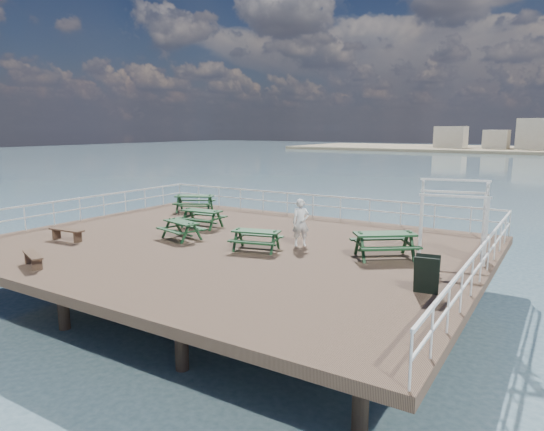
{
  "coord_description": "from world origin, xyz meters",
  "views": [
    {
      "loc": [
        10.84,
        -14.36,
        4.32
      ],
      "look_at": [
        1.42,
        0.73,
        1.1
      ],
      "focal_mm": 32.0,
      "sensor_mm": 36.0,
      "label": 1
    }
  ],
  "objects_px": {
    "picnic_table_c": "(385,240)",
    "trellis_arbor": "(452,224)",
    "picnic_table_e": "(256,236)",
    "picnic_table_b": "(202,215)",
    "picnic_table_d": "(181,226)",
    "flat_bench_near": "(33,257)",
    "picnic_table_a": "(194,200)",
    "flat_bench_far": "(67,232)",
    "person": "(301,223)"
  },
  "relations": [
    {
      "from": "picnic_table_b",
      "to": "trellis_arbor",
      "type": "relative_size",
      "value": 0.71
    },
    {
      "from": "picnic_table_d",
      "to": "picnic_table_b",
      "type": "bearing_deg",
      "value": 124.59
    },
    {
      "from": "picnic_table_c",
      "to": "flat_bench_far",
      "type": "bearing_deg",
      "value": 162.85
    },
    {
      "from": "picnic_table_e",
      "to": "flat_bench_near",
      "type": "relative_size",
      "value": 1.37
    },
    {
      "from": "picnic_table_c",
      "to": "picnic_table_b",
      "type": "bearing_deg",
      "value": 138.28
    },
    {
      "from": "picnic_table_d",
      "to": "trellis_arbor",
      "type": "xyz_separation_m",
      "value": [
        9.69,
        2.48,
        0.68
      ]
    },
    {
      "from": "picnic_table_d",
      "to": "person",
      "type": "height_order",
      "value": "person"
    },
    {
      "from": "trellis_arbor",
      "to": "person",
      "type": "relative_size",
      "value": 1.53
    },
    {
      "from": "picnic_table_d",
      "to": "person",
      "type": "relative_size",
      "value": 1.09
    },
    {
      "from": "picnic_table_e",
      "to": "trellis_arbor",
      "type": "distance_m",
      "value": 6.67
    },
    {
      "from": "picnic_table_a",
      "to": "picnic_table_b",
      "type": "height_order",
      "value": "picnic_table_a"
    },
    {
      "from": "picnic_table_e",
      "to": "trellis_arbor",
      "type": "height_order",
      "value": "trellis_arbor"
    },
    {
      "from": "picnic_table_c",
      "to": "flat_bench_near",
      "type": "relative_size",
      "value": 1.8
    },
    {
      "from": "trellis_arbor",
      "to": "picnic_table_c",
      "type": "bearing_deg",
      "value": -165.33
    },
    {
      "from": "picnic_table_c",
      "to": "picnic_table_a",
      "type": "bearing_deg",
      "value": 125.25
    },
    {
      "from": "picnic_table_a",
      "to": "picnic_table_d",
      "type": "bearing_deg",
      "value": -81.83
    },
    {
      "from": "picnic_table_c",
      "to": "flat_bench_far",
      "type": "xyz_separation_m",
      "value": [
        -11.33,
        -4.07,
        -0.28
      ]
    },
    {
      "from": "picnic_table_b",
      "to": "picnic_table_c",
      "type": "distance_m",
      "value": 8.58
    },
    {
      "from": "flat_bench_near",
      "to": "person",
      "type": "relative_size",
      "value": 0.82
    },
    {
      "from": "trellis_arbor",
      "to": "person",
      "type": "height_order",
      "value": "trellis_arbor"
    },
    {
      "from": "picnic_table_c",
      "to": "trellis_arbor",
      "type": "height_order",
      "value": "trellis_arbor"
    },
    {
      "from": "flat_bench_near",
      "to": "trellis_arbor",
      "type": "bearing_deg",
      "value": 56.55
    },
    {
      "from": "picnic_table_b",
      "to": "person",
      "type": "xyz_separation_m",
      "value": [
        5.33,
        -0.69,
        0.32
      ]
    },
    {
      "from": "flat_bench_near",
      "to": "flat_bench_far",
      "type": "distance_m",
      "value": 3.59
    },
    {
      "from": "flat_bench_near",
      "to": "picnic_table_b",
      "type": "bearing_deg",
      "value": 106.96
    },
    {
      "from": "picnic_table_a",
      "to": "picnic_table_c",
      "type": "bearing_deg",
      "value": -46.03
    },
    {
      "from": "flat_bench_near",
      "to": "trellis_arbor",
      "type": "height_order",
      "value": "trellis_arbor"
    },
    {
      "from": "picnic_table_d",
      "to": "flat_bench_near",
      "type": "height_order",
      "value": "picnic_table_d"
    },
    {
      "from": "picnic_table_d",
      "to": "trellis_arbor",
      "type": "distance_m",
      "value": 10.03
    },
    {
      "from": "picnic_table_e",
      "to": "person",
      "type": "distance_m",
      "value": 1.8
    },
    {
      "from": "picnic_table_e",
      "to": "flat_bench_far",
      "type": "height_order",
      "value": "picnic_table_e"
    },
    {
      "from": "picnic_table_b",
      "to": "picnic_table_c",
      "type": "relative_size",
      "value": 0.73
    },
    {
      "from": "flat_bench_far",
      "to": "trellis_arbor",
      "type": "height_order",
      "value": "trellis_arbor"
    },
    {
      "from": "picnic_table_c",
      "to": "picnic_table_d",
      "type": "bearing_deg",
      "value": 153.77
    },
    {
      "from": "picnic_table_b",
      "to": "flat_bench_far",
      "type": "height_order",
      "value": "picnic_table_b"
    },
    {
      "from": "picnic_table_a",
      "to": "picnic_table_e",
      "type": "relative_size",
      "value": 1.26
    },
    {
      "from": "trellis_arbor",
      "to": "picnic_table_e",
      "type": "bearing_deg",
      "value": -171.55
    },
    {
      "from": "flat_bench_near",
      "to": "flat_bench_far",
      "type": "height_order",
      "value": "flat_bench_far"
    },
    {
      "from": "picnic_table_e",
      "to": "picnic_table_d",
      "type": "bearing_deg",
      "value": 166.48
    },
    {
      "from": "trellis_arbor",
      "to": "picnic_table_a",
      "type": "bearing_deg",
      "value": 155.64
    },
    {
      "from": "flat_bench_near",
      "to": "flat_bench_far",
      "type": "xyz_separation_m",
      "value": [
        -2.25,
        2.8,
        0.04
      ]
    },
    {
      "from": "picnic_table_b",
      "to": "picnic_table_d",
      "type": "distance_m",
      "value": 2.32
    },
    {
      "from": "picnic_table_a",
      "to": "trellis_arbor",
      "type": "distance_m",
      "value": 13.8
    },
    {
      "from": "picnic_table_c",
      "to": "flat_bench_near",
      "type": "bearing_deg",
      "value": -179.81
    },
    {
      "from": "flat_bench_near",
      "to": "trellis_arbor",
      "type": "xyz_separation_m",
      "value": [
        11.02,
        7.88,
        0.89
      ]
    },
    {
      "from": "picnic_table_d",
      "to": "person",
      "type": "bearing_deg",
      "value": 32.87
    },
    {
      "from": "picnic_table_b",
      "to": "flat_bench_far",
      "type": "distance_m",
      "value": 5.54
    },
    {
      "from": "picnic_table_e",
      "to": "flat_bench_far",
      "type": "relative_size",
      "value": 1.22
    },
    {
      "from": "picnic_table_b",
      "to": "person",
      "type": "bearing_deg",
      "value": -11.95
    },
    {
      "from": "picnic_table_e",
      "to": "picnic_table_a",
      "type": "bearing_deg",
      "value": 130.64
    }
  ]
}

